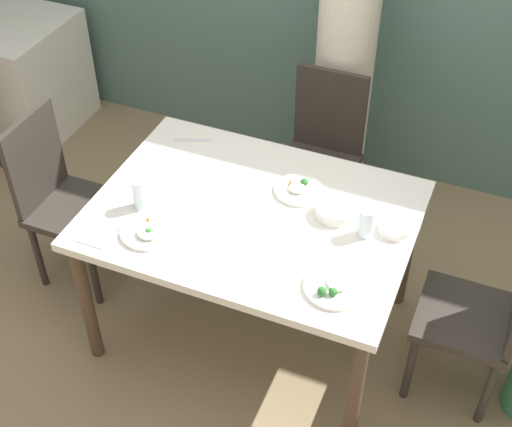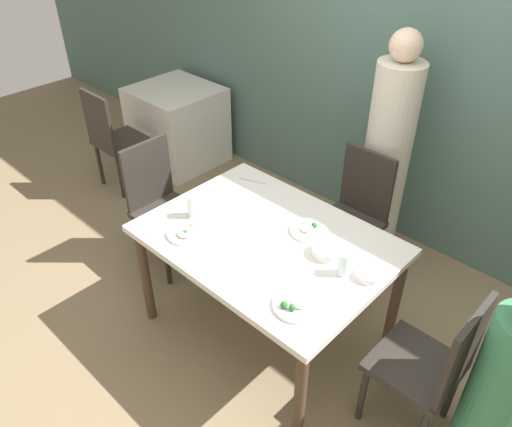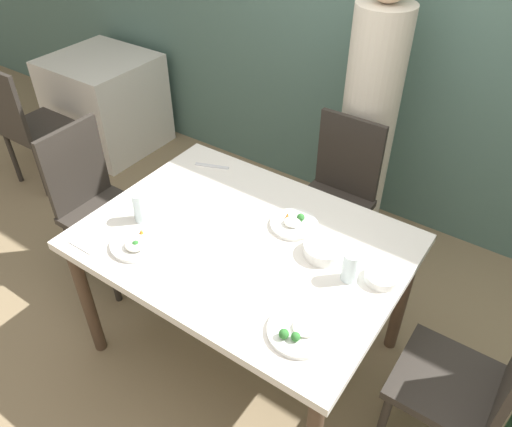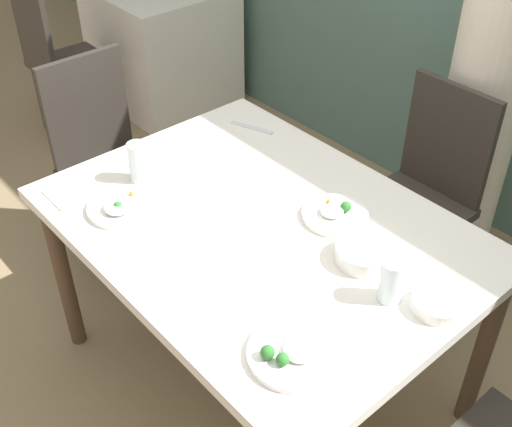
% 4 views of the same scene
% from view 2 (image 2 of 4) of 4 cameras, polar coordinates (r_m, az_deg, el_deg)
% --- Properties ---
extents(ground_plane, '(10.00, 10.00, 0.00)m').
position_cam_2_polar(ground_plane, '(3.30, 1.14, -12.99)').
color(ground_plane, '#847051').
extents(wall_back, '(10.00, 0.06, 2.70)m').
position_cam_2_polar(wall_back, '(3.63, 18.40, 15.89)').
color(wall_back, '#4C6B60').
rests_on(wall_back, ground_plane).
extents(dining_table, '(1.36, 1.00, 0.75)m').
position_cam_2_polar(dining_table, '(2.83, 1.30, -3.98)').
color(dining_table, silver).
rests_on(dining_table, ground_plane).
extents(chair_adult_spot, '(0.40, 0.40, 0.93)m').
position_cam_2_polar(chair_adult_spot, '(3.46, 11.18, 0.05)').
color(chair_adult_spot, '#2D2823').
rests_on(chair_adult_spot, ground_plane).
extents(chair_child_spot, '(0.40, 0.40, 0.93)m').
position_cam_2_polar(chair_child_spot, '(2.63, 19.41, -16.02)').
color(chair_child_spot, '#2D2823').
rests_on(chair_child_spot, ground_plane).
extents(chair_empty_left, '(0.40, 0.40, 0.93)m').
position_cam_2_polar(chair_empty_left, '(3.56, -10.86, 1.24)').
color(chair_empty_left, '#2D2823').
rests_on(chair_empty_left, ground_plane).
extents(person_adult, '(0.31, 0.31, 1.66)m').
position_cam_2_polar(person_adult, '(3.56, 14.63, 5.89)').
color(person_adult, beige).
rests_on(person_adult, ground_plane).
extents(person_child, '(0.25, 0.25, 1.20)m').
position_cam_2_polar(person_child, '(2.55, 25.77, -18.15)').
color(person_child, '#387F56').
rests_on(person_child, ground_plane).
extents(bowl_curry, '(0.17, 0.17, 0.05)m').
position_cam_2_polar(bowl_curry, '(2.67, 8.21, -4.18)').
color(bowl_curry, white).
rests_on(bowl_curry, dining_table).
extents(plate_rice_adult, '(0.21, 0.21, 0.05)m').
position_cam_2_polar(plate_rice_adult, '(2.82, 6.03, -1.87)').
color(plate_rice_adult, white).
rests_on(plate_rice_adult, dining_table).
extents(plate_rice_child, '(0.23, 0.23, 0.05)m').
position_cam_2_polar(plate_rice_child, '(2.38, 4.68, -10.35)').
color(plate_rice_child, white).
rests_on(plate_rice_child, dining_table).
extents(plate_noodles, '(0.23, 0.23, 0.05)m').
position_cam_2_polar(plate_noodles, '(2.81, -7.94, -2.19)').
color(plate_noodles, white).
rests_on(plate_noodles, dining_table).
extents(bowl_rice_small, '(0.14, 0.14, 0.04)m').
position_cam_2_polar(bowl_rice_small, '(2.58, 12.77, -6.82)').
color(bowl_rice_small, white).
rests_on(bowl_rice_small, dining_table).
extents(glass_water_tall, '(0.07, 0.07, 0.13)m').
position_cam_2_polar(glass_water_tall, '(2.55, 10.05, -5.68)').
color(glass_water_tall, silver).
rests_on(glass_water_tall, dining_table).
extents(glass_water_short, '(0.07, 0.07, 0.14)m').
position_cam_2_polar(glass_water_short, '(2.92, -7.28, 0.83)').
color(glass_water_short, silver).
rests_on(glass_water_short, dining_table).
extents(napkin_folded, '(0.14, 0.14, 0.01)m').
position_cam_2_polar(napkin_folded, '(2.91, -11.57, -1.45)').
color(napkin_folded, white).
rests_on(napkin_folded, dining_table).
extents(fork_steel, '(0.18, 0.08, 0.01)m').
position_cam_2_polar(fork_steel, '(3.25, -0.40, 3.71)').
color(fork_steel, silver).
rests_on(fork_steel, dining_table).
extents(background_table, '(0.75, 0.71, 0.74)m').
position_cam_2_polar(background_table, '(4.93, -8.93, 9.93)').
color(background_table, silver).
rests_on(background_table, ground_plane).
extents(chair_background, '(0.40, 0.40, 0.93)m').
position_cam_2_polar(chair_background, '(4.53, -15.97, 8.37)').
color(chair_background, '#2D2823').
rests_on(chair_background, ground_plane).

